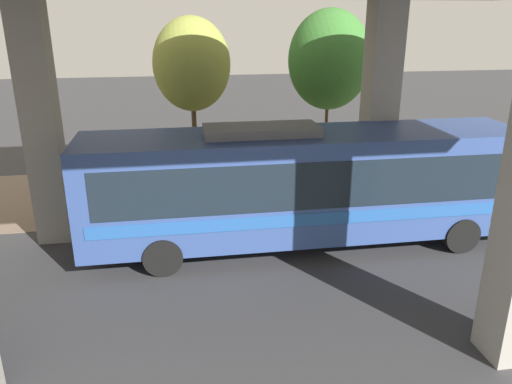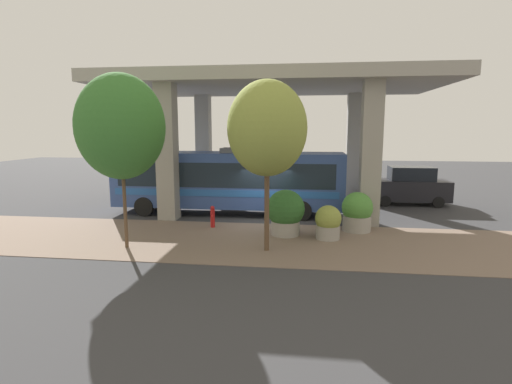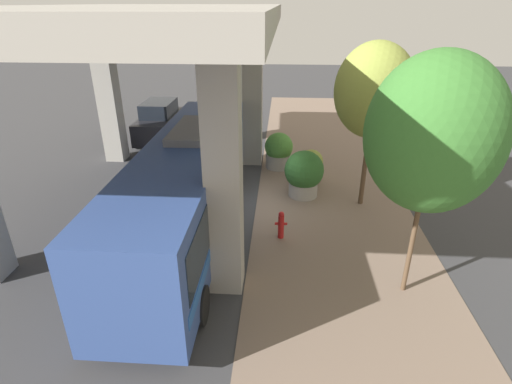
{
  "view_description": "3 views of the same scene",
  "coord_description": "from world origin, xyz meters",
  "px_view_note": "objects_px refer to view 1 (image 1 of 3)",
  "views": [
    {
      "loc": [
        14.72,
        -1.24,
        6.25
      ],
      "look_at": [
        1.01,
        1.0,
        1.27
      ],
      "focal_mm": 35.0,
      "sensor_mm": 36.0,
      "label": 1
    },
    {
      "loc": [
        -18.4,
        -1.98,
        4.49
      ],
      "look_at": [
        -1.23,
        0.24,
        1.73
      ],
      "focal_mm": 28.0,
      "sensor_mm": 36.0,
      "label": 2
    },
    {
      "loc": [
        -0.94,
        14.02,
        7.35
      ],
      "look_at": [
        -0.11,
        1.67,
        1.43
      ],
      "focal_mm": 28.0,
      "sensor_mm": 36.0,
      "label": 3
    }
  ],
  "objects_px": {
    "planter_back": "(85,194)",
    "street_tree_far": "(329,60)",
    "fire_hydrant": "(283,191)",
    "planter_front": "(182,175)",
    "bus": "(304,181)",
    "planter_middle": "(132,182)",
    "street_tree_near": "(192,65)"
  },
  "relations": [
    {
      "from": "street_tree_near",
      "to": "street_tree_far",
      "type": "height_order",
      "value": "street_tree_far"
    },
    {
      "from": "fire_hydrant",
      "to": "planter_middle",
      "type": "xyz_separation_m",
      "value": [
        -1.29,
        -5.14,
        0.18
      ]
    },
    {
      "from": "bus",
      "to": "fire_hydrant",
      "type": "height_order",
      "value": "bus"
    },
    {
      "from": "planter_back",
      "to": "street_tree_far",
      "type": "xyz_separation_m",
      "value": [
        -3.67,
        8.98,
        3.7
      ]
    },
    {
      "from": "street_tree_far",
      "to": "street_tree_near",
      "type": "bearing_deg",
      "value": -86.72
    },
    {
      "from": "fire_hydrant",
      "to": "street_tree_far",
      "type": "distance_m",
      "value": 5.89
    },
    {
      "from": "fire_hydrant",
      "to": "planter_front",
      "type": "distance_m",
      "value": 3.52
    },
    {
      "from": "fire_hydrant",
      "to": "planter_front",
      "type": "bearing_deg",
      "value": -104.66
    },
    {
      "from": "planter_back",
      "to": "street_tree_far",
      "type": "height_order",
      "value": "street_tree_far"
    },
    {
      "from": "bus",
      "to": "street_tree_far",
      "type": "height_order",
      "value": "street_tree_far"
    },
    {
      "from": "planter_front",
      "to": "street_tree_far",
      "type": "relative_size",
      "value": 0.3
    },
    {
      "from": "planter_front",
      "to": "street_tree_near",
      "type": "distance_m",
      "value": 4.21
    },
    {
      "from": "planter_back",
      "to": "street_tree_far",
      "type": "bearing_deg",
      "value": 112.23
    },
    {
      "from": "bus",
      "to": "planter_front",
      "type": "bearing_deg",
      "value": -140.8
    },
    {
      "from": "bus",
      "to": "planter_middle",
      "type": "bearing_deg",
      "value": -131.24
    },
    {
      "from": "planter_back",
      "to": "bus",
      "type": "bearing_deg",
      "value": 65.26
    },
    {
      "from": "street_tree_near",
      "to": "bus",
      "type": "bearing_deg",
      "value": 23.19
    },
    {
      "from": "fire_hydrant",
      "to": "street_tree_far",
      "type": "xyz_separation_m",
      "value": [
        -3.48,
        2.51,
        4.04
      ]
    },
    {
      "from": "planter_middle",
      "to": "planter_back",
      "type": "xyz_separation_m",
      "value": [
        1.48,
        -1.33,
        0.16
      ]
    },
    {
      "from": "fire_hydrant",
      "to": "planter_middle",
      "type": "distance_m",
      "value": 5.3
    },
    {
      "from": "planter_front",
      "to": "street_tree_near",
      "type": "xyz_separation_m",
      "value": [
        -2.29,
        0.57,
        3.49
      ]
    },
    {
      "from": "fire_hydrant",
      "to": "planter_middle",
      "type": "bearing_deg",
      "value": -104.06
    },
    {
      "from": "bus",
      "to": "planter_back",
      "type": "bearing_deg",
      "value": -114.74
    },
    {
      "from": "fire_hydrant",
      "to": "street_tree_far",
      "type": "height_order",
      "value": "street_tree_far"
    },
    {
      "from": "bus",
      "to": "street_tree_near",
      "type": "height_order",
      "value": "street_tree_near"
    },
    {
      "from": "planter_front",
      "to": "planter_middle",
      "type": "bearing_deg",
      "value": -102.88
    },
    {
      "from": "fire_hydrant",
      "to": "planter_back",
      "type": "bearing_deg",
      "value": -88.28
    },
    {
      "from": "bus",
      "to": "planter_back",
      "type": "xyz_separation_m",
      "value": [
        -2.93,
        -6.35,
        -1.04
      ]
    },
    {
      "from": "planter_front",
      "to": "planter_middle",
      "type": "distance_m",
      "value": 1.83
    },
    {
      "from": "planter_middle",
      "to": "street_tree_near",
      "type": "bearing_deg",
      "value": 128.96
    },
    {
      "from": "planter_back",
      "to": "street_tree_near",
      "type": "bearing_deg",
      "value": 132.62
    },
    {
      "from": "planter_front",
      "to": "bus",
      "type": "bearing_deg",
      "value": 39.2
    }
  ]
}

